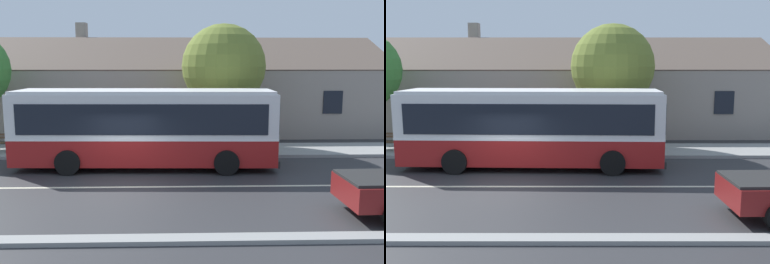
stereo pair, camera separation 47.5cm
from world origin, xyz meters
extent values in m
plane|color=#2D2D30|center=(0.00, 0.00, 0.00)|extent=(300.00, 300.00, 0.00)
cube|color=gray|center=(0.00, 6.00, 0.07)|extent=(60.00, 3.00, 0.15)
cube|color=gray|center=(0.00, -4.75, 0.06)|extent=(60.00, 0.50, 0.12)
cube|color=beige|center=(0.00, 0.00, 0.00)|extent=(60.00, 0.16, 0.01)
cube|color=gray|center=(2.26, 14.42, 1.96)|extent=(24.63, 10.30, 3.91)
cube|color=brown|center=(2.26, 11.85, 4.94)|extent=(25.23, 5.21, 2.20)
cube|color=brown|center=(2.26, 17.00, 4.94)|extent=(25.23, 5.21, 2.20)
cube|color=gray|center=(-4.51, 15.45, 6.46)|extent=(0.70, 0.70, 1.20)
cube|color=black|center=(-6.36, 9.24, 2.15)|extent=(1.10, 0.06, 1.30)
cube|color=black|center=(10.88, 9.24, 2.15)|extent=(1.10, 0.06, 1.30)
cube|color=#4C3323|center=(5.96, 9.24, 1.05)|extent=(1.00, 0.06, 2.10)
cube|color=maroon|center=(0.74, 2.90, 0.81)|extent=(10.73, 2.84, 1.07)
cube|color=white|center=(0.74, 2.90, 1.40)|extent=(10.75, 2.86, 0.10)
cube|color=silver|center=(0.74, 2.90, 2.30)|extent=(10.73, 2.84, 1.70)
cube|color=silver|center=(0.74, 2.90, 3.21)|extent=(10.51, 2.71, 0.12)
cube|color=black|center=(0.78, 4.16, 2.20)|extent=(9.80, 0.34, 1.20)
cube|color=black|center=(0.70, 1.64, 2.20)|extent=(9.80, 0.34, 1.20)
cube|color=black|center=(6.09, 2.73, 2.20)|extent=(0.11, 2.20, 1.20)
cube|color=black|center=(6.09, 2.73, 3.01)|extent=(0.10, 1.75, 0.24)
cube|color=black|center=(6.11, 2.73, 0.40)|extent=(0.16, 2.50, 0.28)
cube|color=#B21919|center=(-0.55, 4.21, 0.81)|extent=(2.98, 0.12, 0.75)
cube|color=black|center=(4.94, 4.04, 1.54)|extent=(0.90, 0.06, 2.52)
cylinder|color=black|center=(4.08, 4.04, 0.50)|extent=(1.01, 0.31, 1.00)
cylinder|color=black|center=(4.01, 1.55, 0.50)|extent=(1.01, 0.31, 1.00)
cylinder|color=black|center=(-2.15, 4.24, 0.50)|extent=(1.01, 0.31, 1.00)
cylinder|color=black|center=(-2.23, 1.74, 0.50)|extent=(1.01, 0.31, 1.00)
cylinder|color=black|center=(7.88, -2.04, 0.38)|extent=(0.77, 0.28, 0.76)
cube|color=brown|center=(-6.54, 5.71, 0.60)|extent=(1.53, 0.10, 0.04)
cube|color=brown|center=(-6.54, 5.57, 0.60)|extent=(1.53, 0.10, 0.04)
cube|color=brown|center=(-6.54, 5.42, 0.60)|extent=(1.53, 0.10, 0.04)
cube|color=black|center=(-5.92, 5.57, 0.38)|extent=(0.08, 0.43, 0.45)
cylinder|color=#4C3828|center=(4.39, 6.90, 1.41)|extent=(0.43, 0.43, 2.82)
sphere|color=olive|center=(4.39, 6.90, 4.19)|extent=(4.21, 4.21, 4.21)
camera|label=1|loc=(2.18, -14.73, 4.37)|focal=40.00mm
camera|label=2|loc=(2.65, -14.74, 4.37)|focal=40.00mm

